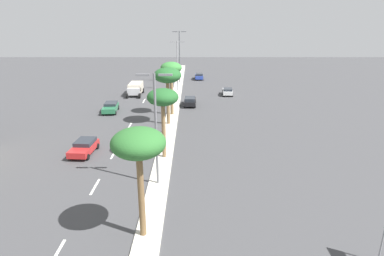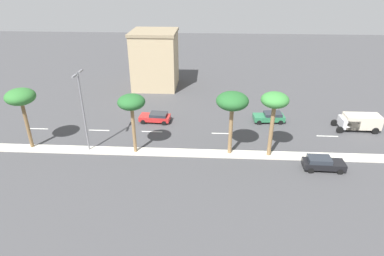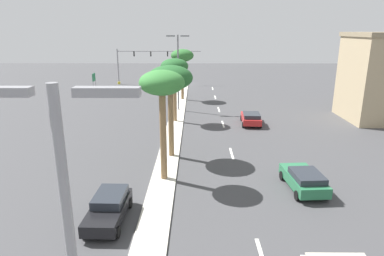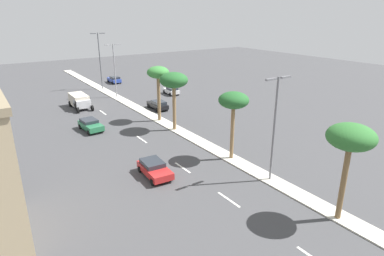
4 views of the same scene
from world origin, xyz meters
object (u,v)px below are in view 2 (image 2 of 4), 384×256
object	(u,v)px
palm_tree_right	(131,103)
box_truck	(358,122)
sedan_black_right	(323,163)
palm_tree_outboard	(232,102)
street_lamp_right	(83,106)
sedan_green_center	(269,117)
commercial_building	(155,59)
palm_tree_mid	(21,98)
sedan_red_front	(156,117)
palm_tree_center	(275,102)

from	to	relation	value
palm_tree_right	box_truck	size ratio (longest dim) A/B	1.22
sedan_black_right	box_truck	xyz separation A→B (m)	(-10.19, 7.66, 0.46)
palm_tree_right	palm_tree_outboard	bearing A→B (deg)	91.64
palm_tree_right	box_truck	bearing A→B (deg)	104.88
street_lamp_right	sedan_black_right	bearing A→B (deg)	84.39
palm_tree_outboard	sedan_green_center	xyz separation A→B (m)	(-9.30, 6.10, -5.77)
commercial_building	palm_tree_mid	world-z (taller)	commercial_building
palm_tree_outboard	sedan_red_front	size ratio (longest dim) A/B	1.71
palm_tree_right	sedan_red_front	xyz separation A→B (m)	(-8.66, 1.10, -5.52)
commercial_building	palm_tree_center	distance (m)	29.71
palm_tree_right	street_lamp_right	bearing A→B (deg)	-91.13
sedan_black_right	palm_tree_center	bearing A→B (deg)	-116.10
palm_tree_center	box_truck	xyz separation A→B (m)	(-7.56, 13.04, -5.48)
commercial_building	palm_tree_outboard	world-z (taller)	commercial_building
palm_tree_mid	palm_tree_outboard	bearing A→B (deg)	89.85
sedan_black_right	sedan_red_front	bearing A→B (deg)	-119.11
palm_tree_mid	sedan_black_right	xyz separation A→B (m)	(2.91, 34.09, -5.73)
sedan_red_front	sedan_green_center	size ratio (longest dim) A/B	0.99
palm_tree_outboard	palm_tree_center	distance (m)	4.59
palm_tree_mid	palm_tree_outboard	xyz separation A→B (m)	(0.06, 24.14, 0.03)
palm_tree_right	palm_tree_center	bearing A→B (deg)	90.39
palm_tree_outboard	sedan_black_right	size ratio (longest dim) A/B	1.71
palm_tree_outboard	palm_tree_center	world-z (taller)	palm_tree_center
palm_tree_right	palm_tree_outboard	distance (m)	11.23
palm_tree_right	sedan_green_center	world-z (taller)	palm_tree_right
commercial_building	sedan_black_right	world-z (taller)	commercial_building
palm_tree_center	street_lamp_right	xyz separation A→B (m)	(-0.01, -21.49, -0.94)
palm_tree_right	box_truck	world-z (taller)	palm_tree_right
palm_tree_outboard	street_lamp_right	distance (m)	16.93
palm_tree_mid	sedan_red_front	xyz separation A→B (m)	(-8.27, 14.01, -5.75)
palm_tree_mid	sedan_black_right	distance (m)	34.69
palm_tree_outboard	street_lamp_right	xyz separation A→B (m)	(0.21, -16.92, -0.77)
palm_tree_center	box_truck	world-z (taller)	palm_tree_center
palm_tree_mid	palm_tree_outboard	world-z (taller)	palm_tree_outboard
commercial_building	palm_tree_mid	distance (m)	26.69
palm_tree_outboard	sedan_red_front	world-z (taller)	palm_tree_outboard
sedan_black_right	palm_tree_right	bearing A→B (deg)	-96.80
palm_tree_mid	palm_tree_right	bearing A→B (deg)	88.28
commercial_building	palm_tree_right	bearing A→B (deg)	2.97
palm_tree_mid	street_lamp_right	distance (m)	7.26
palm_tree_right	sedan_green_center	xyz separation A→B (m)	(-9.63, 17.33, -5.51)
palm_tree_center	sedan_green_center	world-z (taller)	palm_tree_center
commercial_building	palm_tree_center	xyz separation A→B (m)	(24.26, 17.07, 1.65)
box_truck	sedan_black_right	bearing A→B (deg)	-36.95
commercial_building	sedan_green_center	xyz separation A→B (m)	(14.74, 18.59, -4.30)
sedan_red_front	palm_tree_outboard	bearing A→B (deg)	50.55
sedan_red_front	sedan_green_center	xyz separation A→B (m)	(-0.97, 16.23, 0.02)
commercial_building	palm_tree_right	xyz separation A→B (m)	(24.36, 1.26, 1.21)
palm_tree_center	sedan_red_front	size ratio (longest dim) A/B	1.75
palm_tree_right	sedan_green_center	distance (m)	20.58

